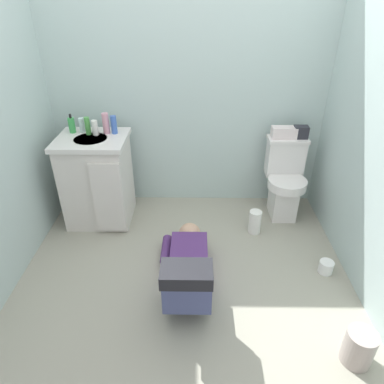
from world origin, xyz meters
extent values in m
cube|color=gray|center=(0.00, 0.00, -0.02)|extent=(3.02, 3.14, 0.04)
cube|color=#AFC5C1|center=(0.00, 1.11, 1.20)|extent=(2.68, 0.08, 2.40)
cube|color=silver|center=(0.91, 0.77, 0.19)|extent=(0.22, 0.30, 0.38)
cylinder|color=silver|center=(0.91, 0.71, 0.38)|extent=(0.35, 0.35, 0.08)
cube|color=silver|center=(0.91, 0.90, 0.55)|extent=(0.34, 0.17, 0.34)
cube|color=silver|center=(0.91, 0.90, 0.73)|extent=(0.36, 0.19, 0.03)
cube|color=silver|center=(-0.81, 0.70, 0.39)|extent=(0.56, 0.48, 0.78)
cube|color=silver|center=(-0.81, 0.70, 0.80)|extent=(0.60, 0.52, 0.04)
cylinder|color=silver|center=(-0.81, 0.68, 0.79)|extent=(0.28, 0.28, 0.05)
cube|color=silver|center=(-0.66, 0.45, 0.37)|extent=(0.26, 0.03, 0.66)
cylinder|color=silver|center=(-0.81, 0.84, 0.87)|extent=(0.02, 0.02, 0.10)
cube|color=#512D6B|center=(0.03, -0.01, 0.09)|extent=(0.29, 0.52, 0.17)
sphere|color=tan|center=(0.03, 0.32, 0.10)|extent=(0.19, 0.19, 0.19)
cube|color=#4A5382|center=(0.03, -0.37, 0.18)|extent=(0.31, 0.28, 0.20)
cube|color=#4A5382|center=(0.03, -0.51, 0.30)|extent=(0.31, 0.12, 0.32)
cube|color=black|center=(0.03, -0.55, 0.47)|extent=(0.31, 0.19, 0.09)
cylinder|color=#512D6B|center=(-0.16, 0.15, 0.06)|extent=(0.08, 0.30, 0.08)
cube|color=silver|center=(0.87, 0.90, 0.80)|extent=(0.22, 0.11, 0.10)
cube|color=#26262D|center=(1.02, 0.90, 0.81)|extent=(0.12, 0.09, 0.11)
cylinder|color=green|center=(-1.00, 0.82, 0.89)|extent=(0.06, 0.06, 0.13)
cylinder|color=black|center=(-1.00, 0.82, 0.97)|extent=(0.02, 0.02, 0.04)
cylinder|color=silver|center=(-0.92, 0.83, 0.88)|extent=(0.05, 0.05, 0.13)
cylinder|color=#4A9D46|center=(-0.85, 0.78, 0.90)|extent=(0.05, 0.05, 0.15)
cylinder|color=white|center=(-0.79, 0.76, 0.88)|extent=(0.05, 0.05, 0.13)
cylinder|color=#D18FA1|center=(-0.70, 0.81, 0.91)|extent=(0.06, 0.06, 0.18)
cylinder|color=#3E64BD|center=(-0.63, 0.80, 0.90)|extent=(0.05, 0.05, 0.16)
cylinder|color=#A3948E|center=(1.04, -0.77, 0.12)|extent=(0.18, 0.18, 0.23)
cylinder|color=white|center=(0.61, 0.49, 0.11)|extent=(0.11, 0.11, 0.22)
cylinder|color=white|center=(1.10, -0.02, 0.05)|extent=(0.11, 0.11, 0.10)
camera|label=1|loc=(0.08, -2.05, 1.93)|focal=32.37mm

